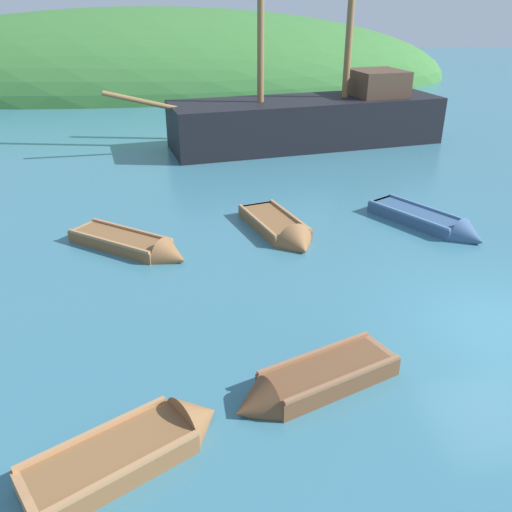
{
  "coord_description": "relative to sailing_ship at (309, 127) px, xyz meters",
  "views": [
    {
      "loc": [
        -6.66,
        -8.34,
        6.17
      ],
      "look_at": [
        -4.65,
        3.66,
        0.22
      ],
      "focal_mm": 37.65,
      "sensor_mm": 36.0,
      "label": 1
    }
  ],
  "objects": [
    {
      "name": "ground_plane",
      "position": [
        0.27,
        -15.21,
        -0.8
      ],
      "size": [
        120.0,
        120.0,
        0.0
      ],
      "primitive_type": "plane",
      "color": "teal"
    },
    {
      "name": "sailing_ship",
      "position": [
        0.0,
        0.0,
        0.0
      ],
      "size": [
        14.86,
        4.96,
        11.29
      ],
      "rotation": [
        0.0,
        0.0,
        3.28
      ],
      "color": "black",
      "rests_on": "ground"
    },
    {
      "name": "rowboat_outer_left",
      "position": [
        -4.28,
        -16.49,
        -0.68
      ],
      "size": [
        3.21,
        1.91,
        0.87
      ],
      "rotation": [
        0.0,
        0.0,
        3.5
      ],
      "color": "brown",
      "rests_on": "ground"
    },
    {
      "name": "shore_hill",
      "position": [
        -7.31,
        20.76,
        -0.8
      ],
      "size": [
        47.65,
        20.93,
        10.79
      ],
      "primitive_type": "ellipsoid",
      "color": "#387033",
      "rests_on": "ground"
    },
    {
      "name": "rowboat_far",
      "position": [
        -7.38,
        -10.25,
        -0.7
      ],
      "size": [
        3.41,
        3.06,
        0.94
      ],
      "rotation": [
        0.0,
        0.0,
        5.59
      ],
      "color": "brown",
      "rests_on": "ground"
    },
    {
      "name": "rowboat_near_dock",
      "position": [
        1.13,
        -10.09,
        -0.69
      ],
      "size": [
        2.63,
        3.72,
        0.98
      ],
      "rotation": [
        0.0,
        0.0,
        5.21
      ],
      "color": "#335175",
      "rests_on": "ground"
    },
    {
      "name": "rowboat_center",
      "position": [
        -7.11,
        -17.47,
        -0.69
      ],
      "size": [
        3.13,
        2.32,
        0.98
      ],
      "rotation": [
        0.0,
        0.0,
        0.5
      ],
      "color": "brown",
      "rests_on": "ground"
    },
    {
      "name": "rowboat_portside",
      "position": [
        -3.34,
        -9.88,
        -0.7
      ],
      "size": [
        1.88,
        3.5,
        1.08
      ],
      "rotation": [
        0.0,
        0.0,
        4.96
      ],
      "color": "brown",
      "rests_on": "ground"
    }
  ]
}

